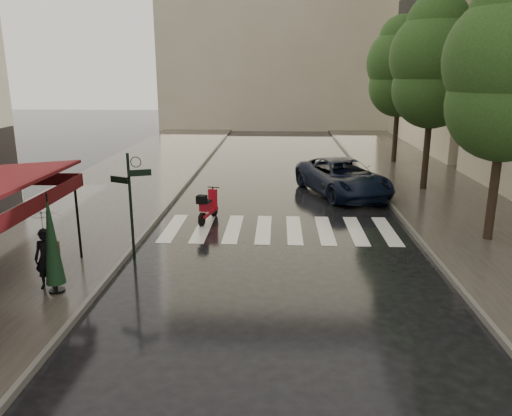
# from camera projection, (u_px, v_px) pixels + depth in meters

# --- Properties ---
(ground) EXTENTS (120.00, 120.00, 0.00)m
(ground) POSITION_uv_depth(u_px,v_px,m) (149.00, 307.00, 11.48)
(ground) COLOR black
(ground) RESTS_ON ground
(sidewalk_near) EXTENTS (6.00, 60.00, 0.12)m
(sidewalk_near) POSITION_uv_depth(u_px,v_px,m) (119.00, 187.00, 23.22)
(sidewalk_near) COLOR #38332D
(sidewalk_near) RESTS_ON ground
(sidewalk_far) EXTENTS (5.50, 60.00, 0.12)m
(sidewalk_far) POSITION_uv_depth(u_px,v_px,m) (440.00, 190.00, 22.58)
(sidewalk_far) COLOR #38332D
(sidewalk_far) RESTS_ON ground
(curb_near) EXTENTS (0.12, 60.00, 0.16)m
(curb_near) POSITION_uv_depth(u_px,v_px,m) (184.00, 187.00, 23.09)
(curb_near) COLOR #595651
(curb_near) RESTS_ON ground
(curb_far) EXTENTS (0.12, 60.00, 0.16)m
(curb_far) POSITION_uv_depth(u_px,v_px,m) (377.00, 189.00, 22.70)
(curb_far) COLOR #595651
(curb_far) RESTS_ON ground
(crosswalk) EXTENTS (7.85, 3.20, 0.01)m
(crosswalk) POSITION_uv_depth(u_px,v_px,m) (279.00, 229.00, 17.13)
(crosswalk) COLOR silver
(crosswalk) RESTS_ON ground
(signpost) EXTENTS (1.17, 0.29, 3.10)m
(signpost) POSITION_uv_depth(u_px,v_px,m) (131.00, 198.00, 13.94)
(signpost) COLOR black
(signpost) RESTS_ON ground
(haussmann_far) EXTENTS (8.00, 16.00, 18.50)m
(haussmann_far) POSITION_uv_depth(u_px,v_px,m) (483.00, 9.00, 33.35)
(haussmann_far) COLOR tan
(haussmann_far) RESTS_ON ground
(backdrop_building) EXTENTS (22.00, 6.00, 20.00)m
(backdrop_building) POSITION_uv_depth(u_px,v_px,m) (281.00, 17.00, 45.30)
(backdrop_building) COLOR tan
(backdrop_building) RESTS_ON ground
(tree_near) EXTENTS (3.80, 3.80, 7.99)m
(tree_near) POSITION_uv_depth(u_px,v_px,m) (509.00, 69.00, 14.47)
(tree_near) COLOR black
(tree_near) RESTS_ON sidewalk_far
(tree_mid) EXTENTS (3.80, 3.80, 8.34)m
(tree_mid) POSITION_uv_depth(u_px,v_px,m) (434.00, 63.00, 21.14)
(tree_mid) COLOR black
(tree_mid) RESTS_ON sidewalk_far
(tree_far) EXTENTS (3.80, 3.80, 8.16)m
(tree_far) POSITION_uv_depth(u_px,v_px,m) (400.00, 67.00, 27.91)
(tree_far) COLOR black
(tree_far) RESTS_ON sidewalk_far
(pedestrian_with_umbrella) EXTENTS (0.94, 0.95, 2.36)m
(pedestrian_with_umbrella) POSITION_uv_depth(u_px,v_px,m) (42.00, 226.00, 11.84)
(pedestrian_with_umbrella) COLOR black
(pedestrian_with_umbrella) RESTS_ON sidewalk_near
(scooter) EXTENTS (0.69, 1.72, 1.14)m
(scooter) POSITION_uv_depth(u_px,v_px,m) (208.00, 207.00, 17.91)
(scooter) COLOR black
(scooter) RESTS_ON ground
(parked_car) EXTENTS (4.29, 6.14, 1.56)m
(parked_car) POSITION_uv_depth(u_px,v_px,m) (343.00, 177.00, 21.80)
(parked_car) COLOR black
(parked_car) RESTS_ON ground
(parasol_back) EXTENTS (0.46, 0.46, 2.45)m
(parasol_back) POSITION_uv_depth(u_px,v_px,m) (51.00, 240.00, 11.69)
(parasol_back) COLOR black
(parasol_back) RESTS_ON sidewalk_near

